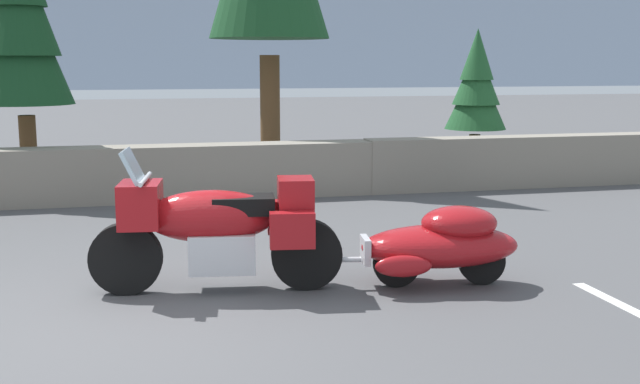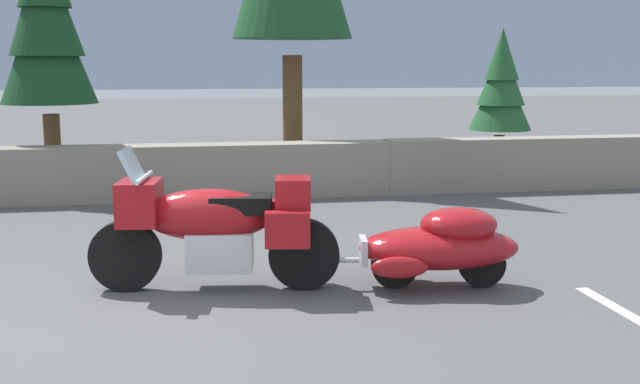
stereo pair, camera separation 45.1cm
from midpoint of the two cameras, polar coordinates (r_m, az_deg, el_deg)
name	(u,v)px [view 2 (the right image)]	position (r m, az deg, el deg)	size (l,w,h in m)	color
ground_plane	(88,326)	(6.54, -14.71, -9.51)	(80.00, 80.00, 0.00)	#4C4C4F
stone_guard_wall	(161,173)	(12.12, -10.53, 1.38)	(24.00, 0.60, 0.86)	gray
distant_ridgeline	(174,15)	(102.15, -10.54, 12.66)	(240.00, 80.00, 16.00)	#99A8BF
touring_motorcycle	(214,224)	(7.19, -6.03, -2.37)	(2.31, 0.93, 1.33)	black
car_shaped_trailer	(440,245)	(7.40, 10.52, -3.82)	(2.23, 0.92, 0.76)	black
pine_tree_secondary	(45,17)	(12.95, -18.53, 12.07)	(1.48, 1.48, 4.45)	brown
pine_tree_far_right	(501,85)	(14.53, 14.02, 7.62)	(1.12, 1.12, 2.70)	brown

